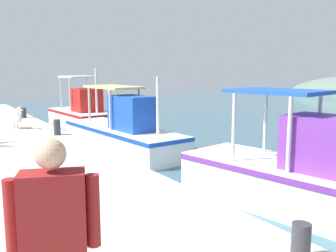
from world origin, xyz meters
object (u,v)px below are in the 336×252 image
fishing_boat_second (123,133)px  mooring_bollard_third (301,241)px  mooring_bollard_nearest (24,113)px  mooring_bollard_second (57,127)px  fishing_boat_nearest (83,114)px  pelican (16,118)px  fishing_boat_third (296,177)px  fisherman_standing (55,241)px

fishing_boat_second → mooring_bollard_third: size_ratio=14.71×
mooring_bollard_nearest → mooring_bollard_second: (5.12, 0.00, 0.03)m
fishing_boat_nearest → pelican: fishing_boat_nearest is taller
fishing_boat_third → mooring_bollard_second: fishing_boat_third is taller
fisherman_standing → mooring_bollard_third: 2.90m
fisherman_standing → mooring_bollard_third: bearing=90.1°
mooring_bollard_third → fisherman_standing: bearing=-89.9°
mooring_bollard_nearest → mooring_bollard_third: mooring_bollard_nearest is taller
fisherman_standing → mooring_bollard_nearest: fisherman_standing is taller
fishing_boat_nearest → mooring_bollard_second: size_ratio=9.09×
mooring_bollard_second → mooring_bollard_third: mooring_bollard_second is taller
pelican → mooring_bollard_nearest: size_ratio=2.14×
fishing_boat_nearest → mooring_bollard_third: bearing=-11.2°
pelican → mooring_bollard_nearest: pelican is taller
fishing_boat_second → fisherman_standing: bearing=-28.4°
pelican → fisherman_standing: 11.98m
mooring_bollard_nearest → mooring_bollard_third: bearing=0.0°
fishing_boat_third → mooring_bollard_second: 7.86m
fishing_boat_third → mooring_bollard_nearest: fishing_boat_third is taller
fishing_boat_third → mooring_bollard_nearest: size_ratio=11.57×
fishing_boat_third → mooring_bollard_nearest: bearing=-166.7°
fisherman_standing → mooring_bollard_second: fisherman_standing is taller
fishing_boat_nearest → fishing_boat_third: 13.54m
mooring_bollard_nearest → mooring_bollard_third: size_ratio=1.06×
fisherman_standing → pelican: bearing=170.7°
pelican → mooring_bollard_third: bearing=4.2°
mooring_bollard_second → mooring_bollard_third: size_ratio=1.21×
fishing_boat_second → mooring_bollard_third: bearing=-13.9°
mooring_bollard_nearest → mooring_bollard_second: 5.12m
fishing_boat_third → mooring_bollard_third: (2.39, -2.94, 0.30)m
fishing_boat_third → fishing_boat_second: bearing=-175.3°
pelican → mooring_bollard_second: 2.31m
fishing_boat_second → mooring_bollard_second: (-0.13, -2.35, 0.38)m
fishing_boat_third → fisherman_standing: fishing_boat_third is taller
fisherman_standing → mooring_bollard_nearest: size_ratio=3.78×
pelican → fisherman_standing: (11.81, -1.93, 0.56)m
mooring_bollard_third → mooring_bollard_nearest: bearing=180.0°
fishing_boat_nearest → fisherman_standing: size_ratio=2.75×
fishing_boat_second → fisherman_standing: (9.54, -5.15, 1.08)m
pelican → fisherman_standing: fisherman_standing is taller
fishing_boat_nearest → mooring_bollard_second: (6.25, -3.16, 0.39)m
mooring_bollard_second → mooring_bollard_nearest: bearing=180.0°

